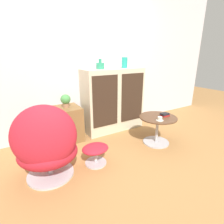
# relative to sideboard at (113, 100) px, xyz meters

# --- Properties ---
(ground_plane) EXTENTS (12.00, 12.00, 0.00)m
(ground_plane) POSITION_rel_sideboard_xyz_m (-0.45, -1.11, -0.57)
(ground_plane) COLOR #A87542
(wall_back) EXTENTS (6.40, 0.06, 2.60)m
(wall_back) POSITION_rel_sideboard_xyz_m (-0.45, 0.25, 0.73)
(wall_back) COLOR silver
(wall_back) RESTS_ON ground_plane
(sideboard) EXTENTS (1.12, 0.44, 1.13)m
(sideboard) POSITION_rel_sideboard_xyz_m (0.00, 0.00, 0.00)
(sideboard) COLOR beige
(sideboard) RESTS_ON ground_plane
(tv_console) EXTENTS (0.57, 0.46, 0.57)m
(tv_console) POSITION_rel_sideboard_xyz_m (-0.96, -0.01, -0.29)
(tv_console) COLOR brown
(tv_console) RESTS_ON ground_plane
(egg_chair) EXTENTS (0.81, 0.77, 0.92)m
(egg_chair) POSITION_rel_sideboard_xyz_m (-1.38, -0.85, -0.15)
(egg_chair) COLOR #B7B7BC
(egg_chair) RESTS_ON ground_plane
(ottoman) EXTENTS (0.35, 0.30, 0.27)m
(ottoman) POSITION_rel_sideboard_xyz_m (-0.80, -0.87, -0.38)
(ottoman) COLOR #B7B7BC
(ottoman) RESTS_ON ground_plane
(coffee_table) EXTENTS (0.58, 0.58, 0.45)m
(coffee_table) POSITION_rel_sideboard_xyz_m (0.29, -0.86, -0.29)
(coffee_table) COLOR #B7B7BC
(coffee_table) RESTS_ON ground_plane
(vase_leftmost) EXTENTS (0.14, 0.14, 0.17)m
(vase_leftmost) POSITION_rel_sideboard_xyz_m (-0.25, 0.00, 0.62)
(vase_leftmost) COLOR #2D8E6B
(vase_leftmost) RESTS_ON sideboard
(vase_inner_left) EXTENTS (0.10, 0.10, 0.19)m
(vase_inner_left) POSITION_rel_sideboard_xyz_m (0.25, 0.00, 0.66)
(vase_inner_left) COLOR teal
(vase_inner_left) RESTS_ON sideboard
(potted_plant) EXTENTS (0.15, 0.15, 0.21)m
(potted_plant) POSITION_rel_sideboard_xyz_m (-0.88, -0.01, 0.12)
(potted_plant) COLOR #996B4C
(potted_plant) RESTS_ON tv_console
(teacup) EXTENTS (0.11, 0.11, 0.06)m
(teacup) POSITION_rel_sideboard_xyz_m (0.20, -0.99, -0.10)
(teacup) COLOR silver
(teacup) RESTS_ON coffee_table
(book_stack) EXTENTS (0.14, 0.09, 0.05)m
(book_stack) POSITION_rel_sideboard_xyz_m (0.41, -0.89, -0.10)
(book_stack) COLOR red
(book_stack) RESTS_ON coffee_table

